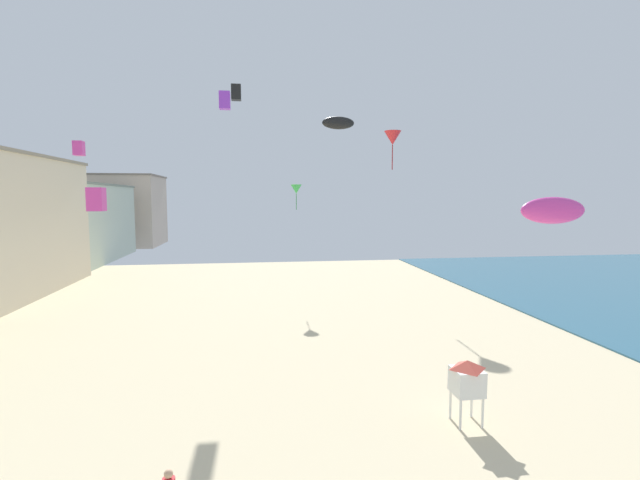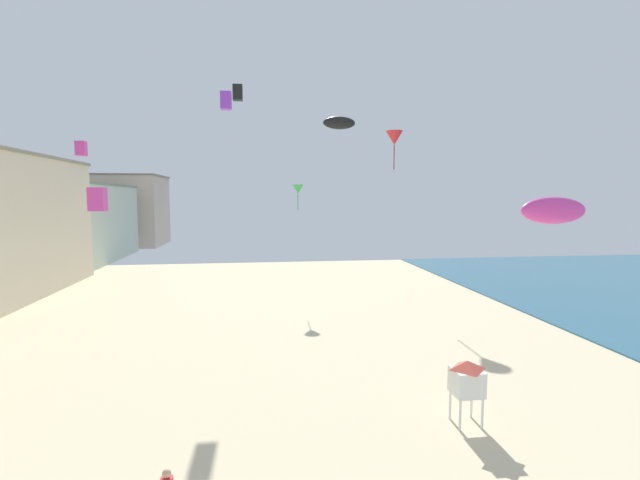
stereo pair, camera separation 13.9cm
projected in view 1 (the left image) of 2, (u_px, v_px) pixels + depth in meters
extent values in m
cube|color=#B7C6B2|center=(65.00, 224.00, 62.99)|extent=(13.47, 21.13, 10.51)
cube|color=slate|center=(63.00, 185.00, 62.49)|extent=(13.74, 21.55, 0.30)
cube|color=#C6B29E|center=(111.00, 211.00, 83.45)|extent=(17.42, 13.85, 12.76)
cube|color=slate|center=(110.00, 176.00, 82.85)|extent=(17.77, 14.12, 0.30)
sphere|color=tan|center=(168.00, 474.00, 11.97)|extent=(0.24, 0.24, 0.24)
cylinder|color=white|center=(460.00, 415.00, 17.16)|extent=(0.10, 0.10, 1.20)
cylinder|color=white|center=(483.00, 413.00, 17.29)|extent=(0.10, 0.10, 1.20)
cylinder|color=white|center=(450.00, 404.00, 18.05)|extent=(0.10, 0.10, 1.20)
cylinder|color=white|center=(471.00, 403.00, 18.17)|extent=(0.10, 0.10, 1.20)
cube|color=white|center=(467.00, 381.00, 17.56)|extent=(1.10, 1.10, 1.00)
pyramid|color=#D14C3D|center=(468.00, 365.00, 17.50)|extent=(1.10, 1.10, 0.35)
cube|color=#DB3D9E|center=(79.00, 148.00, 35.63)|extent=(0.73, 0.73, 1.14)
cube|color=purple|center=(225.00, 100.00, 30.48)|extent=(0.73, 0.73, 1.15)
ellipsoid|color=#DB3D9E|center=(553.00, 210.00, 18.28)|extent=(2.81, 0.78, 1.09)
ellipsoid|color=black|center=(338.00, 123.00, 28.64)|extent=(2.07, 0.58, 0.81)
cone|color=red|center=(393.00, 138.00, 41.65)|extent=(1.56, 1.56, 1.28)
cylinder|color=maroon|center=(392.00, 157.00, 41.81)|extent=(0.09, 0.09, 2.27)
cone|color=green|center=(296.00, 189.00, 41.40)|extent=(1.02, 1.02, 0.83)
cylinder|color=#277C35|center=(296.00, 202.00, 41.51)|extent=(0.06, 0.06, 1.48)
cube|color=black|center=(236.00, 92.00, 35.89)|extent=(0.77, 0.77, 1.21)
cube|color=#DB3D9E|center=(96.00, 199.00, 23.13)|extent=(0.77, 0.77, 1.21)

